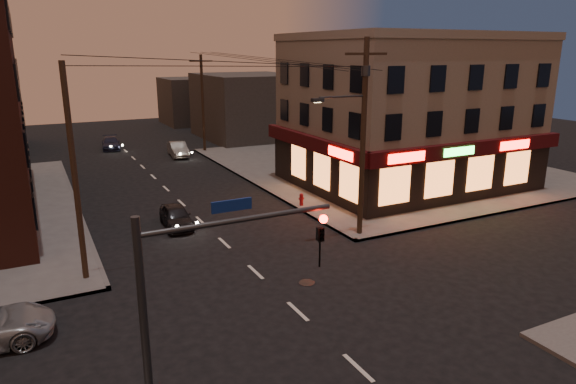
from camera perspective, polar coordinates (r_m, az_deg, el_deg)
ground at (r=19.88m, az=1.09°, el=-13.13°), size 120.00×120.00×0.00m
sidewalk_ne at (r=44.27m, az=10.16°, el=2.92°), size 24.00×28.00×0.15m
pizza_building at (r=37.84m, az=13.10°, el=8.75°), size 15.85×12.85×10.50m
bg_building_ne_a at (r=58.14m, az=-4.38°, el=9.49°), size 10.00×12.00×7.00m
bg_building_ne_b at (r=70.66m, az=-10.36°, el=9.94°), size 8.00×8.00×6.00m
utility_pole_main at (r=26.18m, az=8.18°, el=7.07°), size 4.20×0.44×10.00m
utility_pole_far at (r=49.95m, az=-9.45°, el=9.68°), size 0.26×0.26×9.00m
utility_pole_west at (r=22.47m, az=-22.63°, el=1.76°), size 0.24×0.24×9.00m
traffic_signal at (r=11.47m, az=-10.58°, el=-12.68°), size 4.49×0.32×6.47m
sedan_near at (r=29.19m, az=-12.34°, el=-2.64°), size 1.72×3.74×1.24m
sedan_mid at (r=48.67m, az=-12.12°, el=4.66°), size 1.78×4.22×1.35m
sedan_far at (r=54.14m, az=-19.08°, el=5.14°), size 2.15×4.30×1.20m
fire_hydrant at (r=32.01m, az=1.50°, el=-0.75°), size 0.33×0.33×0.78m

